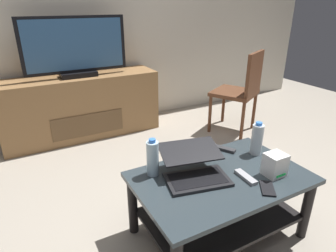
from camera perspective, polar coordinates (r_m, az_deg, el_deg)
ground_plane at (r=2.01m, az=4.59°, el=-20.17°), size 7.68×7.68×0.00m
back_wall at (r=3.49m, az=-16.01°, el=22.71°), size 6.40×0.12×2.80m
coffee_table at (r=1.84m, az=10.10°, el=-13.13°), size 1.02×0.65×0.43m
media_cabinet at (r=3.29m, az=-16.51°, el=3.70°), size 1.64×0.45×0.67m
television at (r=3.13m, az=-17.72°, el=14.30°), size 1.03×0.20×0.59m
dining_chair at (r=3.29m, az=14.28°, el=7.18°), size 0.60×0.60×0.91m
laptop at (r=1.71m, az=5.19°, el=-8.15°), size 0.42×0.42×0.15m
router_box at (r=1.82m, az=20.24°, el=-7.14°), size 0.12×0.11×0.14m
water_bottle_near at (r=2.02m, az=17.06°, el=-2.46°), size 0.08×0.08×0.23m
water_bottle_far at (r=1.70m, az=-3.03°, el=-6.28°), size 0.07×0.07×0.23m
cell_phone at (r=1.72m, az=18.91°, el=-11.49°), size 0.14×0.15×0.01m
tv_remote at (r=1.77m, az=14.99°, el=-9.63°), size 0.05×0.16×0.02m
soundbar_remote at (r=2.05m, az=10.93°, el=-4.41°), size 0.12×0.16×0.02m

